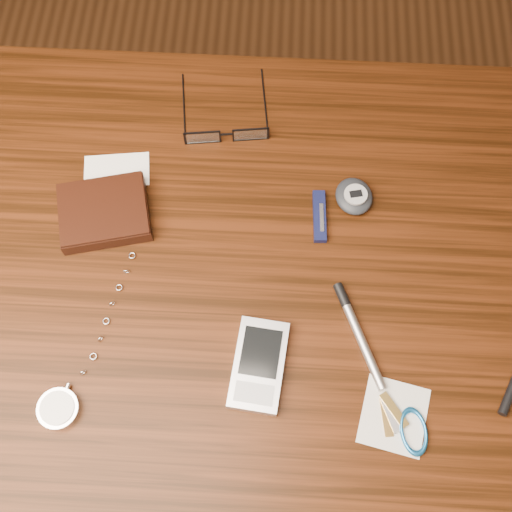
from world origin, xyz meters
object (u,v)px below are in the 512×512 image
(silver_pen, at_px, (356,327))
(pda_phone, at_px, (259,365))
(wallet_and_card, at_px, (104,211))
(pocket_knife, at_px, (319,216))
(pedometer, at_px, (354,196))
(notepad_keys, at_px, (404,424))
(eyeglasses, at_px, (226,132))
(desk, at_px, (194,281))
(pocket_watch, at_px, (62,401))

(silver_pen, bearing_deg, pda_phone, -155.06)
(wallet_and_card, height_order, pocket_knife, wallet_and_card)
(pedometer, height_order, pocket_knife, pedometer)
(pedometer, relative_size, notepad_keys, 0.68)
(pocket_knife, xyz_separation_m, silver_pen, (0.05, -0.16, 0.00))
(eyeglasses, xyz_separation_m, pedometer, (0.19, -0.10, -0.00))
(desk, bearing_deg, pedometer, 22.96)
(pocket_watch, bearing_deg, pda_phone, 13.56)
(pda_phone, xyz_separation_m, silver_pen, (0.12, 0.06, -0.00))
(pocket_watch, distance_m, pda_phone, 0.25)
(desk, distance_m, notepad_keys, 0.38)
(pedometer, xyz_separation_m, silver_pen, (0.00, -0.19, -0.00))
(eyeglasses, bearing_deg, pedometer, -27.32)
(eyeglasses, xyz_separation_m, notepad_keys, (0.25, -0.41, -0.01))
(pocket_watch, bearing_deg, silver_pen, 17.58)
(pda_phone, distance_m, silver_pen, 0.14)
(notepad_keys, relative_size, silver_pen, 0.72)
(pocket_watch, relative_size, pedometer, 4.71)
(desk, height_order, notepad_keys, notepad_keys)
(pedometer, bearing_deg, notepad_keys, -79.11)
(wallet_and_card, height_order, pedometer, wallet_and_card)
(pocket_watch, relative_size, silver_pen, 2.31)
(notepad_keys, height_order, silver_pen, silver_pen)
(desk, xyz_separation_m, eyeglasses, (0.04, 0.20, 0.11))
(pedometer, relative_size, pocket_knife, 0.88)
(pedometer, relative_size, silver_pen, 0.49)
(pda_phone, height_order, pedometer, pedometer)
(silver_pen, bearing_deg, pocket_knife, 107.07)
(pda_phone, bearing_deg, eyeglasses, 100.74)
(notepad_keys, xyz_separation_m, pocket_knife, (-0.11, 0.28, 0.00))
(pocket_watch, height_order, pda_phone, pda_phone)
(wallet_and_card, xyz_separation_m, eyeglasses, (0.16, 0.14, -0.00))
(pocket_knife, bearing_deg, pda_phone, -108.94)
(notepad_keys, relative_size, pocket_knife, 1.30)
(pocket_watch, height_order, notepad_keys, pocket_watch)
(desk, xyz_separation_m, silver_pen, (0.23, -0.09, 0.11))
(pocket_knife, bearing_deg, eyeglasses, 137.41)
(desk, bearing_deg, pocket_knife, 19.86)
(wallet_and_card, bearing_deg, eyeglasses, 41.21)
(desk, height_order, silver_pen, silver_pen)
(wallet_and_card, distance_m, pda_phone, 0.31)
(pda_phone, xyz_separation_m, pedometer, (0.12, 0.25, 0.00))
(wallet_and_card, relative_size, silver_pen, 1.21)
(pocket_watch, bearing_deg, pocket_knife, 41.00)
(notepad_keys, distance_m, silver_pen, 0.13)
(pocket_watch, distance_m, silver_pen, 0.39)
(eyeglasses, bearing_deg, pocket_knife, -42.59)
(desk, height_order, eyeglasses, eyeglasses)
(eyeglasses, bearing_deg, pda_phone, -79.26)
(pocket_watch, height_order, pocket_knife, pocket_watch)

